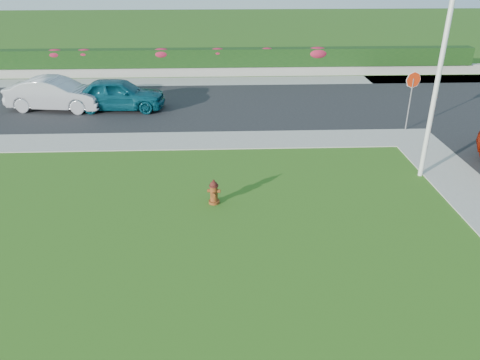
{
  "coord_description": "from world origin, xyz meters",
  "views": [
    {
      "loc": [
        -1.1,
        -9.38,
        7.09
      ],
      "look_at": [
        -0.58,
        3.33,
        0.9
      ],
      "focal_mm": 35.0,
      "sensor_mm": 36.0,
      "label": 1
    }
  ],
  "objects_px": {
    "fire_hydrant": "(214,192)",
    "stop_sign": "(412,87)",
    "sedan_silver": "(56,94)",
    "sedan_teal": "(118,94)",
    "utility_pole": "(437,84)"
  },
  "relations": [
    {
      "from": "sedan_silver",
      "to": "fire_hydrant",
      "type": "bearing_deg",
      "value": -133.81
    },
    {
      "from": "fire_hydrant",
      "to": "utility_pole",
      "type": "bearing_deg",
      "value": 21.42
    },
    {
      "from": "fire_hydrant",
      "to": "stop_sign",
      "type": "relative_size",
      "value": 0.31
    },
    {
      "from": "fire_hydrant",
      "to": "utility_pole",
      "type": "xyz_separation_m",
      "value": [
        7.28,
        1.75,
        2.9
      ]
    },
    {
      "from": "sedan_teal",
      "to": "utility_pole",
      "type": "xyz_separation_m",
      "value": [
        12.08,
        -8.15,
        2.46
      ]
    },
    {
      "from": "fire_hydrant",
      "to": "utility_pole",
      "type": "distance_m",
      "value": 8.03
    },
    {
      "from": "fire_hydrant",
      "to": "sedan_silver",
      "type": "height_order",
      "value": "sedan_silver"
    },
    {
      "from": "sedan_teal",
      "to": "stop_sign",
      "type": "xyz_separation_m",
      "value": [
        13.24,
        -3.51,
        1.13
      ]
    },
    {
      "from": "sedan_teal",
      "to": "fire_hydrant",
      "type": "bearing_deg",
      "value": -151.79
    },
    {
      "from": "fire_hydrant",
      "to": "sedan_teal",
      "type": "bearing_deg",
      "value": 123.74
    },
    {
      "from": "stop_sign",
      "to": "sedan_silver",
      "type": "bearing_deg",
      "value": 176.7
    },
    {
      "from": "utility_pole",
      "to": "stop_sign",
      "type": "height_order",
      "value": "utility_pole"
    },
    {
      "from": "sedan_teal",
      "to": "utility_pole",
      "type": "relative_size",
      "value": 0.69
    },
    {
      "from": "fire_hydrant",
      "to": "utility_pole",
      "type": "relative_size",
      "value": 0.12
    },
    {
      "from": "sedan_teal",
      "to": "stop_sign",
      "type": "relative_size",
      "value": 1.74
    }
  ]
}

